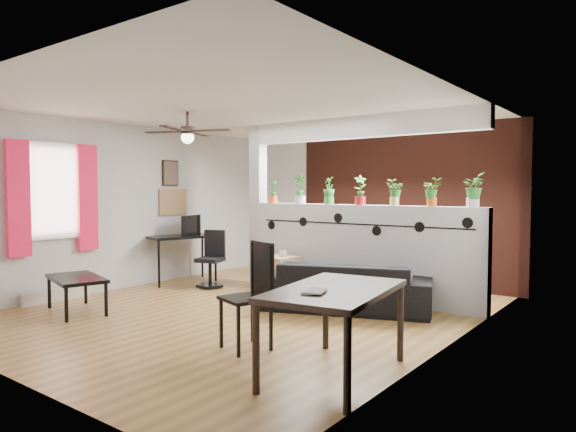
{
  "coord_description": "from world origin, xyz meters",
  "views": [
    {
      "loc": [
        4.37,
        -4.95,
        1.57
      ],
      "look_at": [
        0.19,
        0.6,
        1.21
      ],
      "focal_mm": 32.0,
      "sensor_mm": 36.0,
      "label": 1
    }
  ],
  "objects_px": {
    "potted_plant_0": "(274,191)",
    "potted_plant_5": "(432,191)",
    "cube_shelf": "(280,276)",
    "office_chair": "(212,263)",
    "potted_plant_1": "(300,188)",
    "potted_plant_2": "(329,190)",
    "coffee_table": "(76,281)",
    "potted_plant_6": "(473,189)",
    "potted_plant_4": "(394,191)",
    "cup": "(283,253)",
    "folding_chair": "(254,286)",
    "potted_plant_3": "(360,189)",
    "ceiling_fan": "(187,133)",
    "sofa": "(346,287)",
    "dining_table": "(335,297)",
    "computer_desk": "(182,240)"
  },
  "relations": [
    {
      "from": "cup",
      "to": "potted_plant_2",
      "type": "bearing_deg",
      "value": 43.39
    },
    {
      "from": "potted_plant_1",
      "to": "potted_plant_0",
      "type": "bearing_deg",
      "value": 180.0
    },
    {
      "from": "potted_plant_2",
      "to": "potted_plant_3",
      "type": "height_order",
      "value": "potted_plant_3"
    },
    {
      "from": "potted_plant_0",
      "to": "cup",
      "type": "relative_size",
      "value": 3.15
    },
    {
      "from": "ceiling_fan",
      "to": "potted_plant_4",
      "type": "xyz_separation_m",
      "value": [
        2.13,
        1.8,
        -0.77
      ]
    },
    {
      "from": "potted_plant_4",
      "to": "ceiling_fan",
      "type": "bearing_deg",
      "value": -139.76
    },
    {
      "from": "potted_plant_2",
      "to": "dining_table",
      "type": "distance_m",
      "value": 3.49
    },
    {
      "from": "potted_plant_5",
      "to": "sofa",
      "type": "height_order",
      "value": "potted_plant_5"
    },
    {
      "from": "potted_plant_2",
      "to": "dining_table",
      "type": "bearing_deg",
      "value": -56.68
    },
    {
      "from": "potted_plant_3",
      "to": "computer_desk",
      "type": "height_order",
      "value": "potted_plant_3"
    },
    {
      "from": "cup",
      "to": "folding_chair",
      "type": "relative_size",
      "value": 0.11
    },
    {
      "from": "potted_plant_1",
      "to": "ceiling_fan",
      "type": "bearing_deg",
      "value": -106.89
    },
    {
      "from": "potted_plant_3",
      "to": "cup",
      "type": "xyz_separation_m",
      "value": [
        -1.03,
        -0.48,
        -0.95
      ]
    },
    {
      "from": "cube_shelf",
      "to": "office_chair",
      "type": "height_order",
      "value": "office_chair"
    },
    {
      "from": "potted_plant_0",
      "to": "potted_plant_5",
      "type": "height_order",
      "value": "same"
    },
    {
      "from": "potted_plant_6",
      "to": "potted_plant_5",
      "type": "bearing_deg",
      "value": 180.0
    },
    {
      "from": "folding_chair",
      "to": "coffee_table",
      "type": "distance_m",
      "value": 2.79
    },
    {
      "from": "potted_plant_0",
      "to": "potted_plant_2",
      "type": "xyz_separation_m",
      "value": [
        1.05,
        0.0,
        0.02
      ]
    },
    {
      "from": "potted_plant_3",
      "to": "office_chair",
      "type": "xyz_separation_m",
      "value": [
        -2.34,
        -0.65,
        -1.18
      ]
    },
    {
      "from": "potted_plant_5",
      "to": "potted_plant_0",
      "type": "bearing_deg",
      "value": -180.0
    },
    {
      "from": "potted_plant_0",
      "to": "coffee_table",
      "type": "xyz_separation_m",
      "value": [
        -0.91,
        -2.9,
        -1.14
      ]
    },
    {
      "from": "sofa",
      "to": "dining_table",
      "type": "xyz_separation_m",
      "value": [
        1.13,
        -2.11,
        0.37
      ]
    },
    {
      "from": "ceiling_fan",
      "to": "potted_plant_3",
      "type": "xyz_separation_m",
      "value": [
        1.6,
        1.8,
        -0.74
      ]
    },
    {
      "from": "potted_plant_0",
      "to": "office_chair",
      "type": "bearing_deg",
      "value": -139.12
    },
    {
      "from": "potted_plant_0",
      "to": "coffee_table",
      "type": "distance_m",
      "value": 3.24
    },
    {
      "from": "potted_plant_2",
      "to": "cube_shelf",
      "type": "xyz_separation_m",
      "value": [
        -0.55,
        -0.48,
        -1.28
      ]
    },
    {
      "from": "potted_plant_0",
      "to": "sofa",
      "type": "distance_m",
      "value": 2.28
    },
    {
      "from": "sofa",
      "to": "potted_plant_1",
      "type": "bearing_deg",
      "value": -50.5
    },
    {
      "from": "potted_plant_4",
      "to": "cube_shelf",
      "type": "relative_size",
      "value": 0.63
    },
    {
      "from": "potted_plant_0",
      "to": "potted_plant_6",
      "type": "bearing_deg",
      "value": 0.0
    },
    {
      "from": "potted_plant_1",
      "to": "potted_plant_5",
      "type": "bearing_deg",
      "value": 0.0
    },
    {
      "from": "potted_plant_6",
      "to": "coffee_table",
      "type": "xyz_separation_m",
      "value": [
        -4.07,
        -2.9,
        -1.17
      ]
    },
    {
      "from": "cube_shelf",
      "to": "office_chair",
      "type": "xyz_separation_m",
      "value": [
        -1.25,
        -0.18,
        0.11
      ]
    },
    {
      "from": "potted_plant_1",
      "to": "cube_shelf",
      "type": "height_order",
      "value": "potted_plant_1"
    },
    {
      "from": "potted_plant_0",
      "to": "sofa",
      "type": "bearing_deg",
      "value": -21.7
    },
    {
      "from": "cube_shelf",
      "to": "office_chair",
      "type": "bearing_deg",
      "value": -162.19
    },
    {
      "from": "cup",
      "to": "folding_chair",
      "type": "xyz_separation_m",
      "value": [
        1.31,
        -2.16,
        -0.0
      ]
    },
    {
      "from": "ceiling_fan",
      "to": "potted_plant_5",
      "type": "distance_m",
      "value": 3.3
    },
    {
      "from": "potted_plant_5",
      "to": "cube_shelf",
      "type": "bearing_deg",
      "value": -167.41
    },
    {
      "from": "potted_plant_5",
      "to": "cup",
      "type": "distance_m",
      "value": 2.33
    },
    {
      "from": "potted_plant_0",
      "to": "dining_table",
      "type": "height_order",
      "value": "potted_plant_0"
    },
    {
      "from": "office_chair",
      "to": "potted_plant_3",
      "type": "bearing_deg",
      "value": 15.65
    },
    {
      "from": "potted_plant_4",
      "to": "cup",
      "type": "height_order",
      "value": "potted_plant_4"
    },
    {
      "from": "potted_plant_1",
      "to": "office_chair",
      "type": "bearing_deg",
      "value": -152.97
    },
    {
      "from": "coffee_table",
      "to": "potted_plant_6",
      "type": "bearing_deg",
      "value": 35.44
    },
    {
      "from": "folding_chair",
      "to": "potted_plant_1",
      "type": "bearing_deg",
      "value": 116.81
    },
    {
      "from": "potted_plant_2",
      "to": "coffee_table",
      "type": "distance_m",
      "value": 3.69
    },
    {
      "from": "potted_plant_0",
      "to": "potted_plant_5",
      "type": "distance_m",
      "value": 2.63
    },
    {
      "from": "potted_plant_1",
      "to": "potted_plant_4",
      "type": "xyz_separation_m",
      "value": [
        1.58,
        0.0,
        -0.05
      ]
    },
    {
      "from": "dining_table",
      "to": "folding_chair",
      "type": "bearing_deg",
      "value": 170.26
    }
  ]
}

